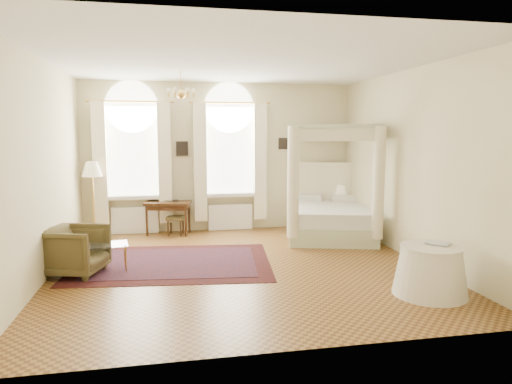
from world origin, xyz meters
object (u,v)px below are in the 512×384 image
nightstand (338,214)px  floor_lamp (92,173)px  coffee_table (107,247)px  side_table (430,271)px  writing_desk (168,206)px  stool (176,219)px  armchair (76,251)px  canopy_bed (330,212)px

nightstand → floor_lamp: size_ratio=0.38×
nightstand → coffee_table: (-4.85, -2.45, 0.08)m
nightstand → floor_lamp: (-5.40, -0.08, 1.06)m
side_table → coffee_table: bearing=155.9°
nightstand → writing_desk: 3.89m
writing_desk → coffee_table: bearing=-111.3°
nightstand → stool: size_ratio=1.44×
stool → armchair: 2.98m
armchair → floor_lamp: 2.70m
writing_desk → coffee_table: (-0.97, -2.49, -0.23)m
coffee_table → side_table: (4.46, -1.99, -0.05)m
writing_desk → coffee_table: writing_desk is taller
canopy_bed → stool: size_ratio=5.92×
armchair → side_table: bearing=-93.4°
writing_desk → nightstand: bearing=-0.6°
armchair → side_table: 5.25m
armchair → coffee_table: 0.48m
stool → floor_lamp: size_ratio=0.27×
nightstand → armchair: bearing=-154.0°
writing_desk → side_table: bearing=-52.0°
coffee_table → side_table: bearing=-24.1°
floor_lamp → side_table: 6.72m
canopy_bed → armchair: 5.10m
writing_desk → floor_lamp: 1.70m
coffee_table → nightstand: bearing=26.8°
floor_lamp → stool: bearing=0.7°
canopy_bed → floor_lamp: canopy_bed is taller
writing_desk → floor_lamp: (-1.52, -0.12, 0.76)m
coffee_table → writing_desk: bearing=68.7°
coffee_table → armchair: bearing=-162.3°
canopy_bed → floor_lamp: size_ratio=1.58×
nightstand → side_table: (-0.39, -4.44, 0.02)m
nightstand → side_table: bearing=-95.0°
armchair → floor_lamp: size_ratio=0.52×
floor_lamp → side_table: (5.01, -4.36, -1.04)m
writing_desk → side_table: 5.69m
nightstand → coffee_table: size_ratio=0.90×
canopy_bed → writing_desk: 3.48m
armchair → side_table: size_ratio=0.85×
side_table → armchair: bearing=159.4°
side_table → writing_desk: bearing=128.0°
side_table → nightstand: bearing=85.0°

